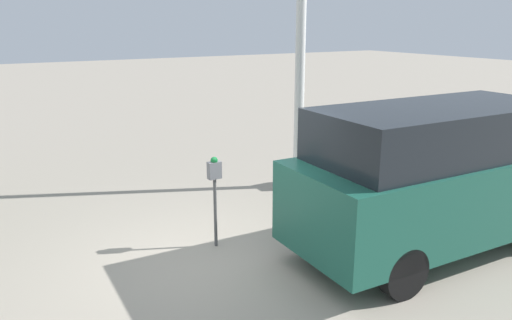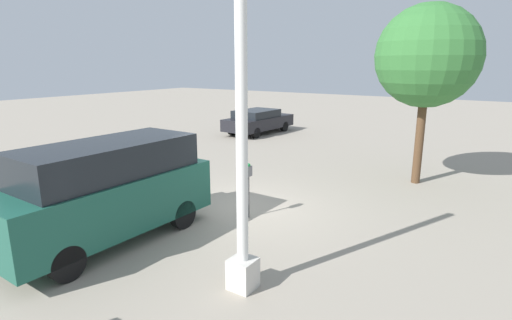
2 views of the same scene
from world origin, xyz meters
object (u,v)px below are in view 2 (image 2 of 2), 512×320
Objects in this scene: car_distant at (258,121)px; street_tree at (428,57)px; lamp_post at (242,188)px; parked_van at (107,189)px; parking_meter_near at (248,178)px.

car_distant is 0.80× the size of street_tree.
lamp_post reaches higher than car_distant.
car_distant is at bearing -118.34° from street_tree.
parked_van is at bearing -29.00° from street_tree.
car_distant is 11.37m from street_tree.
car_distant is at bearing -150.39° from parking_meter_near.
parking_meter_near is 12.66m from car_distant.
car_distant is at bearing -158.53° from parked_van.
lamp_post is 3.61m from parked_van.
parking_meter_near is at bearing -27.31° from street_tree.
parking_meter_near is at bearing -147.30° from lamp_post.
car_distant is (-13.51, -8.48, -1.13)m from lamp_post.
street_tree reaches higher than parked_van.
street_tree reaches higher than car_distant.
parking_meter_near is 0.30× the size of parked_van.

